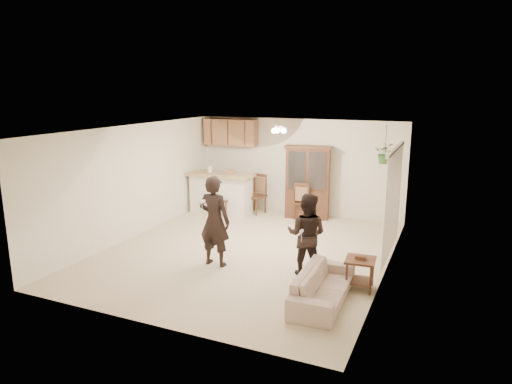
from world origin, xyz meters
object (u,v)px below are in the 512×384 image
at_px(china_hutch, 308,183).
at_px(chair_bar, 222,205).
at_px(sofa, 323,280).
at_px(chair_hutch_right, 303,208).
at_px(adult, 214,219).
at_px(side_table, 360,273).
at_px(chair_hutch_left, 255,202).
at_px(child, 306,239).

height_order(china_hutch, chair_bar, china_hutch).
distance_m(sofa, chair_hutch_right, 4.68).
xyz_separation_m(adult, china_hutch, (0.62, 3.80, 0.02)).
xyz_separation_m(sofa, side_table, (0.43, 0.69, -0.09)).
bearing_deg(chair_hutch_right, adult, 76.45).
relative_size(sofa, chair_hutch_left, 1.80).
height_order(adult, chair_hutch_right, adult).
bearing_deg(side_table, adult, -179.48).
distance_m(sofa, chair_hutch_left, 5.29).
distance_m(chair_bar, chair_hutch_left, 0.92).
distance_m(adult, china_hutch, 3.85).
xyz_separation_m(child, chair_hutch_right, (-1.17, 3.44, -0.40)).
distance_m(child, chair_bar, 4.27).
xyz_separation_m(sofa, chair_hutch_left, (-3.06, 4.31, -0.07)).
distance_m(adult, child, 1.75).
xyz_separation_m(china_hutch, chair_hutch_right, (-0.08, -0.13, -0.65)).
bearing_deg(child, side_table, 165.38).
bearing_deg(adult, china_hutch, -96.91).
bearing_deg(sofa, adult, 72.33).
bearing_deg(adult, side_table, -177.13).
bearing_deg(sofa, child, 30.77).
height_order(adult, chair_hutch_left, adult).
relative_size(china_hutch, chair_hutch_left, 1.78).
xyz_separation_m(chair_bar, chair_hutch_left, (0.70, 0.60, 0.02)).
bearing_deg(sofa, chair_hutch_right, 20.49).
relative_size(sofa, chair_bar, 1.90).
distance_m(sofa, china_hutch, 4.80).
bearing_deg(side_table, china_hutch, 119.08).
height_order(side_table, chair_bar, chair_bar).
relative_size(adult, china_hutch, 0.97).
height_order(sofa, chair_hutch_left, chair_hutch_left).
distance_m(child, china_hutch, 3.74).
bearing_deg(chair_bar, chair_hutch_left, 33.87).
xyz_separation_m(side_table, chair_hutch_right, (-2.18, 3.65, -0.00)).
relative_size(side_table, chair_hutch_left, 0.56).
bearing_deg(china_hutch, sofa, -78.35).
height_order(adult, chair_bar, adult).
bearing_deg(chair_bar, adult, -71.07).
distance_m(sofa, child, 1.11).
distance_m(side_table, chair_hutch_right, 4.25).
height_order(adult, child, adult).
xyz_separation_m(adult, child, (1.72, 0.24, -0.22)).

